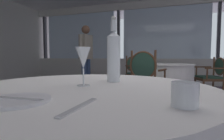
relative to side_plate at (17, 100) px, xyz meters
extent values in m
plane|color=#47384C|center=(0.19, 1.54, -0.76)|extent=(15.07, 15.07, 0.00)
cube|color=beige|center=(0.19, 5.89, -0.34)|extent=(10.15, 0.12, 0.85)
cube|color=beige|center=(0.19, 5.89, 1.92)|extent=(10.15, 0.12, 0.25)
cube|color=silver|center=(-2.99, 5.91, 0.94)|extent=(2.80, 0.02, 1.71)
cube|color=#333338|center=(-4.58, 5.89, 0.94)|extent=(0.08, 0.14, 1.71)
cube|color=silver|center=(0.19, 5.91, 0.94)|extent=(2.80, 0.02, 1.71)
cube|color=#333338|center=(-1.40, 5.89, 0.94)|extent=(0.08, 0.14, 1.71)
cube|color=#333338|center=(1.78, 5.89, 0.94)|extent=(0.08, 0.14, 1.71)
cylinder|color=white|center=(0.07, 0.35, -0.02)|extent=(1.22, 1.22, 0.02)
cylinder|color=white|center=(0.00, 0.00, 0.00)|extent=(0.21, 0.21, 0.01)
cube|color=silver|center=(0.00, 0.00, 0.01)|extent=(0.19, 0.03, 0.00)
cube|color=silver|center=(0.22, 0.01, 0.00)|extent=(0.02, 0.20, 0.00)
cylinder|color=white|center=(0.15, 0.55, 0.12)|extent=(0.08, 0.08, 0.26)
cone|color=white|center=(0.15, 0.55, 0.27)|extent=(0.08, 0.08, 0.03)
cylinder|color=white|center=(0.15, 0.55, 0.31)|extent=(0.03, 0.03, 0.06)
sphere|color=silver|center=(0.15, 0.55, 0.35)|extent=(0.03, 0.03, 0.03)
cylinder|color=white|center=(0.05, 0.36, 0.00)|extent=(0.06, 0.06, 0.00)
cylinder|color=white|center=(0.05, 0.36, 0.04)|extent=(0.01, 0.01, 0.08)
cone|color=white|center=(0.05, 0.36, 0.13)|extent=(0.08, 0.08, 0.10)
cylinder|color=white|center=(0.50, 0.11, 0.03)|extent=(0.08, 0.08, 0.07)
cylinder|color=white|center=(0.29, 3.60, -0.02)|extent=(1.24, 1.24, 0.02)
cylinder|color=white|center=(0.29, 3.60, -0.39)|extent=(1.21, 1.21, 0.74)
cube|color=brown|center=(-0.41, 4.26, -0.34)|extent=(0.65, 0.65, 0.05)
cube|color=#284738|center=(-0.41, 4.26, -0.29)|extent=(0.60, 0.60, 0.04)
cylinder|color=brown|center=(-0.12, 4.27, -0.56)|extent=(0.04, 0.04, 0.40)
cylinder|color=brown|center=(-0.40, 3.98, -0.56)|extent=(0.04, 0.04, 0.40)
cylinder|color=brown|center=(-0.42, 4.54, -0.56)|extent=(0.04, 0.04, 0.40)
cylinder|color=brown|center=(-0.69, 4.25, -0.56)|extent=(0.04, 0.04, 0.40)
cylinder|color=brown|center=(-0.42, 4.54, -0.07)|extent=(0.04, 0.04, 0.48)
cylinder|color=brown|center=(-0.69, 4.25, -0.07)|extent=(0.04, 0.04, 0.48)
ellipsoid|color=#284738|center=(-0.56, 4.41, -0.05)|extent=(0.31, 0.32, 0.40)
torus|color=brown|center=(-0.56, 4.41, -0.05)|extent=(0.31, 0.33, 0.42)
cube|color=brown|center=(-0.22, 4.43, -0.09)|extent=(0.29, 0.28, 0.03)
cylinder|color=brown|center=(-0.12, 4.33, -0.20)|extent=(0.03, 0.03, 0.22)
cube|color=brown|center=(-0.57, 4.06, -0.09)|extent=(0.29, 0.28, 0.03)
cylinder|color=brown|center=(-0.46, 3.97, -0.20)|extent=(0.03, 0.03, 0.22)
cube|color=brown|center=(0.07, 2.66, -0.32)|extent=(0.55, 0.55, 0.05)
cube|color=#284738|center=(0.07, 2.66, -0.28)|extent=(0.51, 0.51, 0.04)
cylinder|color=brown|center=(-0.08, 2.90, -0.55)|extent=(0.04, 0.04, 0.42)
cylinder|color=brown|center=(0.31, 2.81, -0.55)|extent=(0.04, 0.04, 0.42)
cylinder|color=brown|center=(-0.18, 2.51, -0.55)|extent=(0.04, 0.04, 0.42)
cylinder|color=brown|center=(0.21, 2.42, -0.55)|extent=(0.04, 0.04, 0.42)
cylinder|color=brown|center=(-0.18, 2.51, -0.02)|extent=(0.04, 0.04, 0.54)
cylinder|color=brown|center=(0.21, 2.42, -0.02)|extent=(0.04, 0.04, 0.54)
ellipsoid|color=#284738|center=(0.02, 2.45, 0.00)|extent=(0.39, 0.14, 0.45)
torus|color=brown|center=(0.02, 2.45, 0.00)|extent=(0.46, 0.14, 0.46)
cube|color=brown|center=(-0.17, 2.74, -0.07)|extent=(0.12, 0.37, 0.03)
cylinder|color=brown|center=(-0.14, 2.88, -0.18)|extent=(0.03, 0.03, 0.22)
cube|color=brown|center=(0.31, 2.62, -0.07)|extent=(0.12, 0.37, 0.03)
cylinder|color=brown|center=(0.35, 2.76, -0.18)|extent=(0.03, 0.03, 0.22)
cube|color=brown|center=(1.21, 3.87, -0.33)|extent=(0.57, 0.57, 0.05)
cube|color=#284738|center=(1.21, 3.87, -0.29)|extent=(0.53, 0.53, 0.04)
cylinder|color=brown|center=(1.08, 3.62, -0.56)|extent=(0.04, 0.04, 0.41)
cylinder|color=brown|center=(0.96, 4.00, -0.56)|extent=(0.04, 0.04, 0.41)
cylinder|color=brown|center=(1.46, 3.73, -0.56)|extent=(0.04, 0.04, 0.41)
cylinder|color=brown|center=(1.35, 4.12, -0.56)|extent=(0.04, 0.04, 0.41)
cylinder|color=brown|center=(1.46, 3.73, -0.08)|extent=(0.04, 0.04, 0.45)
cylinder|color=brown|center=(1.35, 4.12, -0.08)|extent=(0.04, 0.04, 0.45)
ellipsoid|color=#284738|center=(1.42, 3.93, -0.06)|extent=(0.16, 0.39, 0.37)
torus|color=brown|center=(1.42, 3.93, -0.06)|extent=(0.14, 0.38, 0.39)
cube|color=brown|center=(1.26, 3.62, -0.09)|extent=(0.36, 0.14, 0.03)
cylinder|color=brown|center=(1.13, 3.58, -0.20)|extent=(0.03, 0.03, 0.22)
cube|color=brown|center=(1.12, 4.10, -0.09)|extent=(0.36, 0.14, 0.03)
cylinder|color=brown|center=(0.99, 4.06, -0.20)|extent=(0.03, 0.03, 0.22)
cylinder|color=#334770|center=(-1.70, 4.00, -0.34)|extent=(0.13, 0.13, 0.85)
cylinder|color=#334770|center=(-1.73, 3.82, -0.34)|extent=(0.13, 0.13, 0.85)
cube|color=gray|center=(-1.72, 3.91, 0.40)|extent=(0.25, 0.39, 0.64)
sphere|color=brown|center=(-1.72, 3.91, 0.86)|extent=(0.22, 0.22, 0.22)
cylinder|color=gray|center=(-1.68, 4.12, 0.43)|extent=(0.09, 0.09, 0.54)
cylinder|color=gray|center=(-1.75, 3.69, 0.43)|extent=(0.09, 0.09, 0.54)
camera|label=1|loc=(0.47, -0.44, 0.14)|focal=29.07mm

